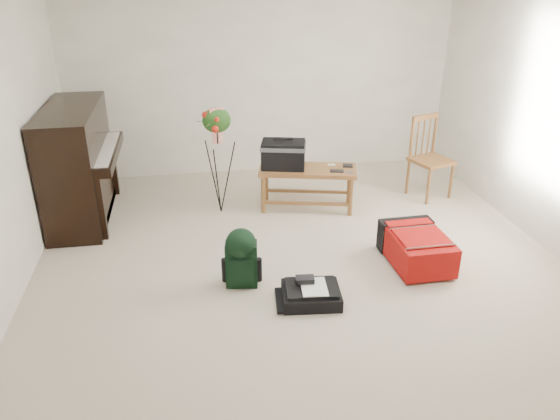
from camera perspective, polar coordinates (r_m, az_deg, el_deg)
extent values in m
cube|color=beige|center=(5.16, 2.48, -6.42)|extent=(5.00, 5.50, 0.01)
cube|color=white|center=(7.25, -1.93, 13.59)|extent=(5.00, 0.04, 2.50)
cube|color=black|center=(6.37, -20.41, 4.52)|extent=(0.55, 1.50, 1.25)
cube|color=black|center=(6.28, -17.87, 5.65)|extent=(0.28, 1.30, 0.10)
cube|color=white|center=(6.27, -17.93, 6.08)|extent=(0.22, 1.20, 0.02)
cube|color=black|center=(6.57, -19.25, -0.13)|extent=(0.45, 1.30, 0.10)
cube|color=brown|center=(6.24, 2.90, 4.20)|extent=(1.17, 0.68, 0.04)
cylinder|color=brown|center=(6.09, -1.34, 1.18)|extent=(0.05, 0.05, 0.45)
cylinder|color=brown|center=(6.41, -1.79, 2.43)|extent=(0.05, 0.05, 0.45)
cylinder|color=brown|center=(6.30, 7.58, 1.78)|extent=(0.05, 0.05, 0.45)
cylinder|color=brown|center=(6.61, 6.72, 2.97)|extent=(0.05, 0.05, 0.45)
cube|color=brown|center=(6.82, 15.54, 4.98)|extent=(0.54, 0.54, 0.04)
cylinder|color=brown|center=(6.67, 14.52, 2.47)|extent=(0.04, 0.04, 0.43)
cylinder|color=brown|center=(6.98, 13.36, 3.61)|extent=(0.04, 0.04, 0.43)
cylinder|color=brown|center=(6.83, 17.32, 2.63)|extent=(0.04, 0.04, 0.43)
cylinder|color=brown|center=(7.13, 16.07, 3.74)|extent=(0.04, 0.04, 0.43)
cube|color=brown|center=(6.83, 15.40, 9.40)|extent=(0.38, 0.17, 0.06)
cylinder|color=brown|center=(6.82, 13.77, 7.44)|extent=(0.04, 0.04, 0.52)
cylinder|color=brown|center=(6.97, 16.55, 7.49)|extent=(0.04, 0.04, 0.52)
cube|color=#BC0811|center=(5.36, 14.10, -3.88)|extent=(0.52, 0.76, 0.29)
cube|color=black|center=(5.59, 12.97, -2.48)|extent=(0.53, 0.18, 0.31)
cube|color=#BC0811|center=(5.24, 14.50, -2.67)|extent=(0.46, 0.44, 0.02)
cube|color=silver|center=(5.07, 15.44, -3.72)|extent=(0.47, 0.02, 0.01)
cube|color=black|center=(4.72, 3.27, -8.89)|extent=(0.53, 0.44, 0.12)
cube|color=black|center=(4.68, 3.29, -8.14)|extent=(0.46, 0.37, 0.03)
cube|color=white|center=(4.65, 3.59, -8.00)|extent=(0.24, 0.31, 0.01)
cube|color=black|center=(4.69, 2.56, -7.32)|extent=(0.17, 0.11, 0.05)
cube|color=black|center=(4.87, -4.03, -5.65)|extent=(0.30, 0.20, 0.42)
cube|color=black|center=(4.80, -3.90, -6.51)|extent=(0.23, 0.08, 0.24)
sphere|color=black|center=(4.77, -4.11, -3.51)|extent=(0.27, 0.27, 0.27)
cube|color=black|center=(4.95, -4.89, -5.22)|extent=(0.04, 0.03, 0.37)
cube|color=black|center=(4.96, -3.40, -5.10)|extent=(0.04, 0.03, 0.37)
cylinder|color=black|center=(6.00, -6.60, 8.38)|extent=(0.01, 0.01, 0.33)
ellipsoid|color=#234E18|center=(5.98, -6.65, 9.29)|extent=(0.31, 0.22, 0.28)
cube|color=red|center=(5.93, -6.68, 10.14)|extent=(0.16, 0.08, 0.09)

